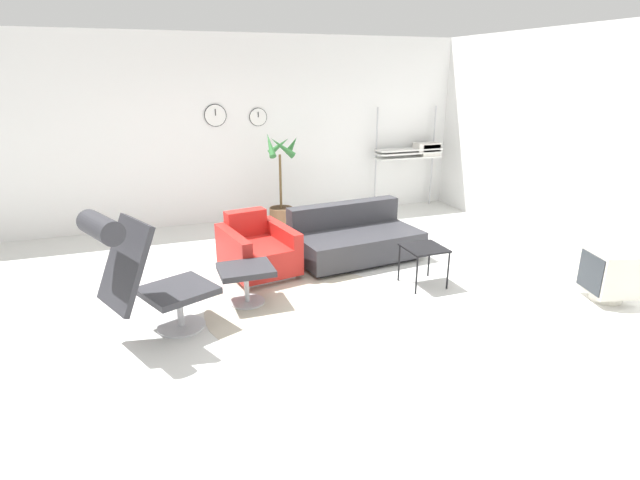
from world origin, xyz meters
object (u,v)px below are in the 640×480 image
object	(u,v)px
crt_television	(609,274)
shelf_unit	(419,151)
ottoman	(246,275)
couch_low	(354,240)
potted_plant	(281,198)
side_table	(424,251)
lounge_chair	(140,268)
armchair_red	(257,251)

from	to	relation	value
crt_television	shelf_unit	size ratio (longest dim) A/B	0.31
crt_television	shelf_unit	xyz separation A→B (m)	(0.07, 4.01, 0.69)
shelf_unit	ottoman	bearing A→B (deg)	-141.87
couch_low	potted_plant	xyz separation A→B (m)	(-0.52, 1.55, 0.23)
couch_low	side_table	size ratio (longest dim) A/B	3.69
side_table	lounge_chair	bearing A→B (deg)	-175.41
side_table	shelf_unit	world-z (taller)	shelf_unit
side_table	crt_television	bearing A→B (deg)	-31.89
lounge_chair	armchair_red	xyz separation A→B (m)	(1.27, 1.22, -0.42)
couch_low	potted_plant	bearing A→B (deg)	-77.97
lounge_chair	couch_low	size ratio (longest dim) A/B	0.73
lounge_chair	armchair_red	world-z (taller)	lounge_chair
couch_low	side_table	distance (m)	1.12
side_table	crt_television	world-z (taller)	crt_television
side_table	armchair_red	bearing A→B (deg)	148.99
side_table	potted_plant	bearing A→B (deg)	108.96
armchair_red	couch_low	xyz separation A→B (m)	(1.27, 0.06, -0.02)
crt_television	shelf_unit	distance (m)	4.07
lounge_chair	shelf_unit	xyz separation A→B (m)	(4.56, 3.25, 0.30)
ottoman	potted_plant	bearing A→B (deg)	66.55
lounge_chair	armchair_red	size ratio (longest dim) A/B	1.18
lounge_chair	armchair_red	distance (m)	1.81
crt_television	potted_plant	world-z (taller)	potted_plant
ottoman	couch_low	xyz separation A→B (m)	(1.56, 0.84, -0.07)
ottoman	armchair_red	xyz separation A→B (m)	(0.29, 0.78, -0.05)
potted_plant	shelf_unit	bearing A→B (deg)	9.37
armchair_red	potted_plant	xyz separation A→B (m)	(0.75, 1.61, 0.21)
ottoman	potted_plant	size ratio (longest dim) A/B	0.37
ottoman	potted_plant	world-z (taller)	potted_plant
armchair_red	side_table	xyz separation A→B (m)	(1.64, -0.99, 0.14)
ottoman	armchair_red	distance (m)	0.84
couch_low	crt_television	bearing A→B (deg)	127.43
lounge_chair	shelf_unit	bearing A→B (deg)	101.45
potted_plant	shelf_unit	xyz separation A→B (m)	(2.55, 0.42, 0.51)
lounge_chair	side_table	distance (m)	2.93
lounge_chair	shelf_unit	world-z (taller)	shelf_unit
lounge_chair	armchair_red	bearing A→B (deg)	109.83
armchair_red	couch_low	distance (m)	1.27
armchair_red	side_table	size ratio (longest dim) A/B	2.29
couch_low	side_table	world-z (taller)	couch_low
lounge_chair	ottoman	xyz separation A→B (m)	(0.98, 0.43, -0.38)
lounge_chair	crt_television	size ratio (longest dim) A/B	2.23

